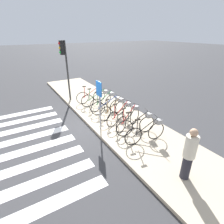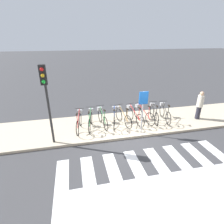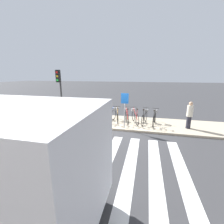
# 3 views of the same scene
# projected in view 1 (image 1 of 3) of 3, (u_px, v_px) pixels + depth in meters

# --- Properties ---
(ground_plane) EXTENTS (120.00, 120.00, 0.00)m
(ground_plane) POSITION_uv_depth(u_px,v_px,m) (89.00, 127.00, 8.03)
(ground_plane) COLOR #38383A
(sidewalk) EXTENTS (16.99, 2.92, 0.12)m
(sidewalk) POSITION_uv_depth(u_px,v_px,m) (116.00, 118.00, 8.69)
(sidewalk) COLOR #B7A88E
(sidewalk) RESTS_ON ground_plane
(parked_bicycle_0) EXTENTS (0.50, 1.71, 1.06)m
(parked_bicycle_0) POSITION_uv_depth(u_px,v_px,m) (92.00, 95.00, 10.25)
(parked_bicycle_0) COLOR black
(parked_bicycle_0) RESTS_ON sidewalk
(parked_bicycle_1) EXTENTS (0.52, 1.70, 1.06)m
(parked_bicycle_1) POSITION_uv_depth(u_px,v_px,m) (98.00, 98.00, 9.83)
(parked_bicycle_1) COLOR black
(parked_bicycle_1) RESTS_ON sidewalk
(parked_bicycle_2) EXTENTS (0.46, 1.72, 1.06)m
(parked_bicycle_2) POSITION_uv_depth(u_px,v_px,m) (105.00, 101.00, 9.38)
(parked_bicycle_2) COLOR black
(parked_bicycle_2) RESTS_ON sidewalk
(parked_bicycle_3) EXTENTS (0.58, 1.68, 1.06)m
(parked_bicycle_3) POSITION_uv_depth(u_px,v_px,m) (109.00, 105.00, 8.85)
(parked_bicycle_3) COLOR black
(parked_bicycle_3) RESTS_ON sidewalk
(parked_bicycle_4) EXTENTS (0.56, 1.69, 1.06)m
(parked_bicycle_4) POSITION_uv_depth(u_px,v_px,m) (114.00, 108.00, 8.50)
(parked_bicycle_4) COLOR black
(parked_bicycle_4) RESTS_ON sidewalk
(parked_bicycle_5) EXTENTS (0.60, 1.68, 1.06)m
(parked_bicycle_5) POSITION_uv_depth(u_px,v_px,m) (121.00, 113.00, 8.00)
(parked_bicycle_5) COLOR black
(parked_bicycle_5) RESTS_ON sidewalk
(parked_bicycle_6) EXTENTS (0.69, 1.64, 1.06)m
(parked_bicycle_6) POSITION_uv_depth(u_px,v_px,m) (129.00, 118.00, 7.61)
(parked_bicycle_6) COLOR black
(parked_bicycle_6) RESTS_ON sidewalk
(parked_bicycle_7) EXTENTS (0.50, 1.70, 1.06)m
(parked_bicycle_7) POSITION_uv_depth(u_px,v_px,m) (138.00, 124.00, 7.09)
(parked_bicycle_7) COLOR black
(parked_bicycle_7) RESTS_ON sidewalk
(parked_bicycle_8) EXTENTS (0.46, 1.71, 1.06)m
(parked_bicycle_8) POSITION_uv_depth(u_px,v_px,m) (147.00, 131.00, 6.58)
(parked_bicycle_8) COLOR black
(parked_bicycle_8) RESTS_ON sidewalk
(pedestrian) EXTENTS (0.34, 0.34, 1.62)m
(pedestrian) POSITION_uv_depth(u_px,v_px,m) (189.00, 154.00, 4.76)
(pedestrian) COLOR #23232D
(pedestrian) RESTS_ON sidewalk
(traffic_light) EXTENTS (0.24, 0.40, 3.44)m
(traffic_light) POSITION_uv_depth(u_px,v_px,m) (64.00, 59.00, 9.82)
(traffic_light) COLOR #2D2D2D
(traffic_light) RESTS_ON sidewalk
(sign_post) EXTENTS (0.44, 0.07, 2.11)m
(sign_post) POSITION_uv_depth(u_px,v_px,m) (99.00, 98.00, 7.06)
(sign_post) COLOR #99999E
(sign_post) RESTS_ON sidewalk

